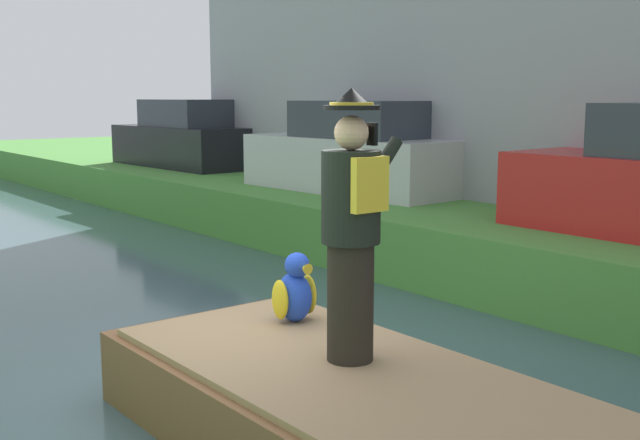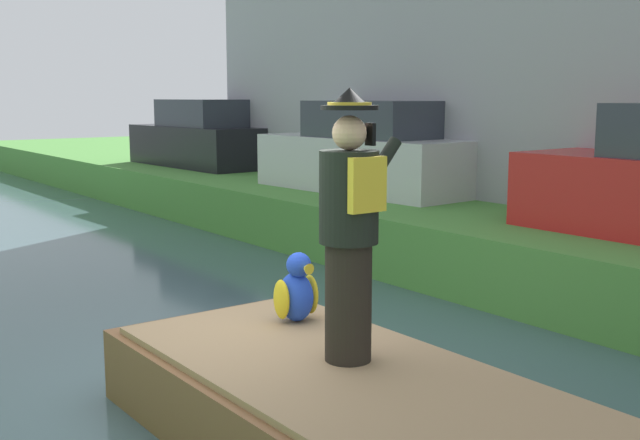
{
  "view_description": "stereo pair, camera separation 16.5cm",
  "coord_description": "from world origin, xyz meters",
  "px_view_note": "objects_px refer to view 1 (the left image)",
  "views": [
    {
      "loc": [
        -3.2,
        -5.17,
        2.51
      ],
      "look_at": [
        0.25,
        -0.76,
        1.61
      ],
      "focal_mm": 43.67,
      "sensor_mm": 36.0,
      "label": 1
    },
    {
      "loc": [
        -3.07,
        -5.27,
        2.51
      ],
      "look_at": [
        0.25,
        -0.76,
        1.61
      ],
      "focal_mm": 43.67,
      "sensor_mm": 36.0,
      "label": 2
    }
  ],
  "objects_px": {
    "person_pirate": "(352,227)",
    "parrot_plush": "(295,292)",
    "parked_car_dark": "(187,138)",
    "parked_car_silver": "(357,153)",
    "boat": "(361,419)"
  },
  "relations": [
    {
      "from": "boat",
      "to": "parrot_plush",
      "type": "distance_m",
      "value": 1.41
    },
    {
      "from": "parrot_plush",
      "to": "parked_car_silver",
      "type": "height_order",
      "value": "parked_car_silver"
    },
    {
      "from": "person_pirate",
      "to": "parrot_plush",
      "type": "relative_size",
      "value": 3.25
    },
    {
      "from": "parked_car_silver",
      "to": "boat",
      "type": "bearing_deg",
      "value": -130.53
    },
    {
      "from": "boat",
      "to": "parrot_plush",
      "type": "bearing_deg",
      "value": 73.17
    },
    {
      "from": "parked_car_dark",
      "to": "person_pirate",
      "type": "bearing_deg",
      "value": -113.69
    },
    {
      "from": "parrot_plush",
      "to": "parked_car_dark",
      "type": "xyz_separation_m",
      "value": [
        4.96,
        10.89,
        0.6
      ]
    },
    {
      "from": "boat",
      "to": "person_pirate",
      "type": "height_order",
      "value": "person_pirate"
    },
    {
      "from": "parked_car_dark",
      "to": "parrot_plush",
      "type": "bearing_deg",
      "value": -114.51
    },
    {
      "from": "boat",
      "to": "parked_car_silver",
      "type": "xyz_separation_m",
      "value": [
        5.34,
        6.25,
        1.15
      ]
    },
    {
      "from": "parrot_plush",
      "to": "parked_car_dark",
      "type": "height_order",
      "value": "parked_car_dark"
    },
    {
      "from": "person_pirate",
      "to": "parrot_plush",
      "type": "distance_m",
      "value": 1.22
    },
    {
      "from": "boat",
      "to": "parked_car_dark",
      "type": "height_order",
      "value": "parked_car_dark"
    },
    {
      "from": "parked_car_dark",
      "to": "parked_car_silver",
      "type": "bearing_deg",
      "value": -90.0
    },
    {
      "from": "boat",
      "to": "parked_car_silver",
      "type": "bearing_deg",
      "value": 49.47
    }
  ]
}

